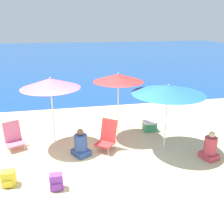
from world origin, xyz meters
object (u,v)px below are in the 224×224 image
Objects in this scene: beach_chair_pink at (13,136)px; backpack_purple at (56,182)px; person_seated_far at (81,145)px; cooler_box at (150,126)px; beach_umbrella_red at (118,78)px; beach_umbrella_blue at (168,90)px; backpack_yellow at (9,178)px; beach_umbrella_pink at (50,83)px; beach_chair_red at (107,136)px; person_seated_near at (210,148)px.

beach_chair_pink reaches higher than backpack_purple.
person_seated_far is 2.77m from cooler_box.
beach_umbrella_red is 1.63m from beach_umbrella_blue.
backpack_yellow is (-1.74, -1.06, -0.13)m from person_seated_far.
backpack_purple is 4.12m from cooler_box.
beach_umbrella_pink reaches higher than beach_chair_red.
backpack_yellow is at bearing -108.91° from beach_chair_pink.
backpack_yellow is at bearing -151.30° from cooler_box.
cooler_box is at bearing 89.36° from beach_umbrella_blue.
beach_umbrella_pink is 2.76m from backpack_yellow.
beach_umbrella_red reaches higher than person_seated_far.
beach_umbrella_blue is at bearing -45.01° from beach_umbrella_red.
beach_umbrella_blue is 2.06m from cooler_box.
person_seated_near is 2.18× the size of backpack_yellow.
beach_chair_red is 1.11× the size of person_seated_near.
cooler_box is (4.21, 2.30, -0.00)m from backpack_yellow.
backpack_yellow is at bearing -144.77° from beach_umbrella_red.
person_seated_far is 1.58m from backpack_purple.
beach_chair_pink is 2.09m from person_seated_far.
backpack_yellow is at bearing -166.50° from beach_umbrella_blue.
beach_umbrella_red is 5.69× the size of backpack_yellow.
beach_chair_red is 2.34× the size of backpack_purple.
beach_umbrella_pink is 1.03× the size of beach_umbrella_blue.
beach_chair_red is (-0.52, -0.88, -1.51)m from beach_umbrella_red.
beach_umbrella_pink reaches higher than backpack_purple.
person_seated_near is at bearing 14.83° from beach_chair_red.
beach_umbrella_blue is 5.37× the size of backpack_purple.
person_seated_far is (0.72, -0.84, -1.60)m from beach_umbrella_pink.
beach_umbrella_pink reaches higher than person_seated_far.
beach_umbrella_pink is 4.76m from person_seated_near.
beach_umbrella_red is at bearing 7.11° from beach_umbrella_pink.
cooler_box is (3.19, 0.40, -1.73)m from beach_umbrella_pink.
beach_chair_red is 2.86m from person_seated_near.
beach_umbrella_red is 4.87× the size of cooler_box.
beach_chair_pink is at bearing -155.93° from beach_chair_red.
beach_chair_red is at bearing 142.92° from person_seated_near.
cooler_box is at bearing 99.63° from person_seated_near.
beach_umbrella_blue is 4.74× the size of cooler_box.
backpack_yellow is (-2.52, -1.27, -0.24)m from beach_chair_red.
beach_umbrella_blue is 2.55× the size of person_seated_far.
beach_umbrella_red is 2.11m from cooler_box.
backpack_yellow is at bearing 167.49° from person_seated_near.
beach_chair_pink is 2.59m from backpack_purple.
beach_umbrella_pink is 2.84m from backpack_purple.
beach_umbrella_pink is at bearing -172.77° from cooler_box.
cooler_box is at bearing 68.96° from beach_chair_red.
beach_umbrella_blue is 5.53× the size of backpack_yellow.
beach_chair_pink is at bearing 168.24° from beach_umbrella_blue.
beach_umbrella_blue is at bearing 13.50° from backpack_yellow.
backpack_yellow is 0.97× the size of backpack_purple.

